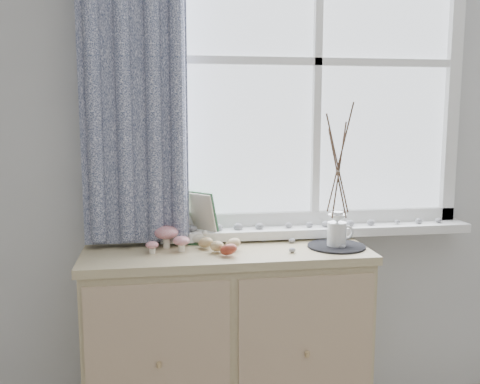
{
  "coord_description": "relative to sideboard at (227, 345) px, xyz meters",
  "views": [
    {
      "loc": [
        -0.44,
        -0.42,
        1.42
      ],
      "look_at": [
        -0.1,
        1.7,
        1.1
      ],
      "focal_mm": 40.0,
      "sensor_mm": 36.0,
      "label": 1
    }
  ],
  "objects": [
    {
      "name": "sideboard",
      "position": [
        0.0,
        0.0,
        0.0
      ],
      "size": [
        1.2,
        0.45,
        0.85
      ],
      "color": "tan",
      "rests_on": "ground"
    },
    {
      "name": "twig_pitcher",
      "position": [
        0.47,
        -0.04,
        0.78
      ],
      "size": [
        0.23,
        0.23,
        0.62
      ],
      "rotation": [
        0.0,
        0.0,
        0.07
      ],
      "color": "white",
      "rests_on": "crocheted_doily"
    },
    {
      "name": "botanical_book",
      "position": [
        -0.16,
        0.12,
        0.54
      ],
      "size": [
        0.36,
        0.24,
        0.23
      ],
      "primitive_type": null,
      "rotation": [
        0.0,
        0.0,
        -0.35
      ],
      "color": "#1E4024",
      "rests_on": "sideboard"
    },
    {
      "name": "songbird_figurine",
      "position": [
        -0.12,
        0.11,
        0.46
      ],
      "size": [
        0.13,
        0.08,
        0.06
      ],
      "primitive_type": null,
      "rotation": [
        0.0,
        0.0,
        -0.24
      ],
      "color": "white",
      "rests_on": "sideboard"
    },
    {
      "name": "toadstool_cluster",
      "position": [
        -0.24,
        0.04,
        0.48
      ],
      "size": [
        0.18,
        0.16,
        0.1
      ],
      "color": "white",
      "rests_on": "sideboard"
    },
    {
      "name": "wooden_eggs",
      "position": [
        -0.03,
        -0.04,
        0.45
      ],
      "size": [
        0.17,
        0.17,
        0.07
      ],
      "color": "tan",
      "rests_on": "sideboard"
    },
    {
      "name": "crocheted_doily",
      "position": [
        0.47,
        -0.04,
        0.43
      ],
      "size": [
        0.25,
        0.25,
        0.01
      ],
      "primitive_type": "cylinder",
      "color": "black",
      "rests_on": "sideboard"
    },
    {
      "name": "sideboard_pebbles",
      "position": [
        0.3,
        0.0,
        0.43
      ],
      "size": [
        0.33,
        0.23,
        0.02
      ],
      "color": "#9B9B9E",
      "rests_on": "sideboard"
    }
  ]
}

